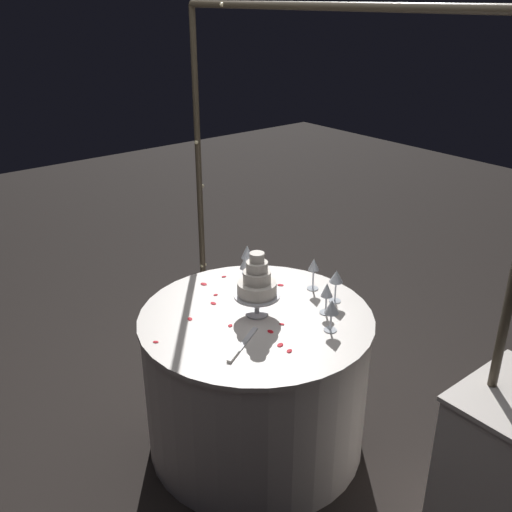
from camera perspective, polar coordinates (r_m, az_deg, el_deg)
ground_plane at (r=3.20m, az=0.00°, el=-17.62°), size 12.00×12.00×0.00m
decorative_arch at (r=2.73m, az=6.04°, el=8.32°), size 2.06×0.06×2.12m
main_table at (r=2.97m, az=0.00°, el=-12.20°), size 1.13×1.13×0.75m
tiered_cake at (r=2.69m, az=0.10°, el=-2.75°), size 0.22×0.22×0.32m
wine_glass_0 at (r=2.61m, az=7.50°, el=-5.12°), size 0.07×0.07×0.16m
wine_glass_1 at (r=2.96m, az=5.73°, el=-1.03°), size 0.06×0.06×0.17m
wine_glass_2 at (r=3.11m, az=-0.88°, el=0.32°), size 0.07×0.07×0.17m
wine_glass_3 at (r=2.74m, az=7.02°, el=-3.50°), size 0.06×0.06×0.16m
wine_glass_4 at (r=2.85m, az=7.95°, el=-2.15°), size 0.07×0.07×0.17m
wine_glass_5 at (r=3.01m, az=-1.10°, el=-0.78°), size 0.06×0.06×0.16m
cake_knife at (r=2.53m, az=-1.49°, el=-8.93°), size 0.16×0.27×0.01m
rose_petal_0 at (r=2.67m, az=-2.51°, el=-6.93°), size 0.03×0.03×0.00m
rose_petal_1 at (r=2.87m, az=-4.25°, el=-4.69°), size 0.04×0.03×0.00m
rose_petal_2 at (r=2.69m, az=2.57°, el=-6.75°), size 0.03×0.03×0.00m
rose_petal_3 at (r=3.03m, az=2.45°, el=-2.88°), size 0.04×0.04×0.00m
rose_petal_4 at (r=2.74m, az=-6.57°, el=-6.21°), size 0.04×0.03×0.00m
rose_petal_5 at (r=2.50m, az=3.33°, el=-9.36°), size 0.03×0.04×0.00m
rose_petal_6 at (r=3.05m, az=-5.19°, el=-2.78°), size 0.04×0.03×0.00m
rose_petal_7 at (r=2.94m, az=-4.02°, el=-3.85°), size 0.02×0.03×0.00m
rose_petal_8 at (r=3.13m, az=-3.19°, el=-2.04°), size 0.03×0.03×0.00m
rose_petal_9 at (r=2.63m, az=1.44°, el=-7.49°), size 0.03×0.02×0.00m
rose_petal_10 at (r=2.60m, az=-9.90°, el=-8.38°), size 0.03×0.03×0.00m
rose_petal_11 at (r=3.07m, az=1.15°, el=-2.51°), size 0.03×0.02×0.00m
rose_petal_12 at (r=2.54m, az=2.41°, el=-8.79°), size 0.04×0.04×0.00m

